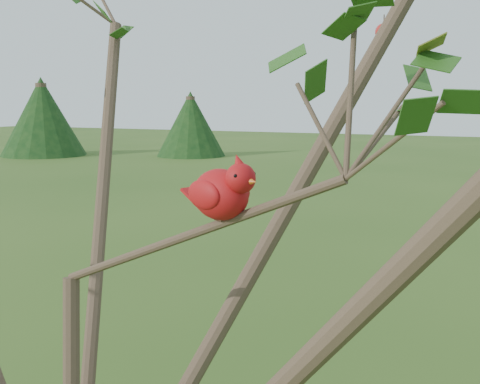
% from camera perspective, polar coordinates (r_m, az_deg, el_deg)
% --- Properties ---
extents(crabapple_tree, '(2.35, 2.05, 2.95)m').
position_cam_1_polar(crabapple_tree, '(1.16, -17.18, -1.70)').
color(crabapple_tree, '#3B2D1F').
rests_on(crabapple_tree, ground).
extents(cardinal, '(0.18, 0.12, 0.13)m').
position_cam_1_polar(cardinal, '(1.06, -1.62, -0.01)').
color(cardinal, '#B1120F').
rests_on(cardinal, ground).
extents(distant_trees, '(39.06, 12.42, 3.28)m').
position_cam_1_polar(distant_trees, '(24.24, 12.34, 6.65)').
color(distant_trees, '#3B2D1F').
rests_on(distant_trees, ground).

